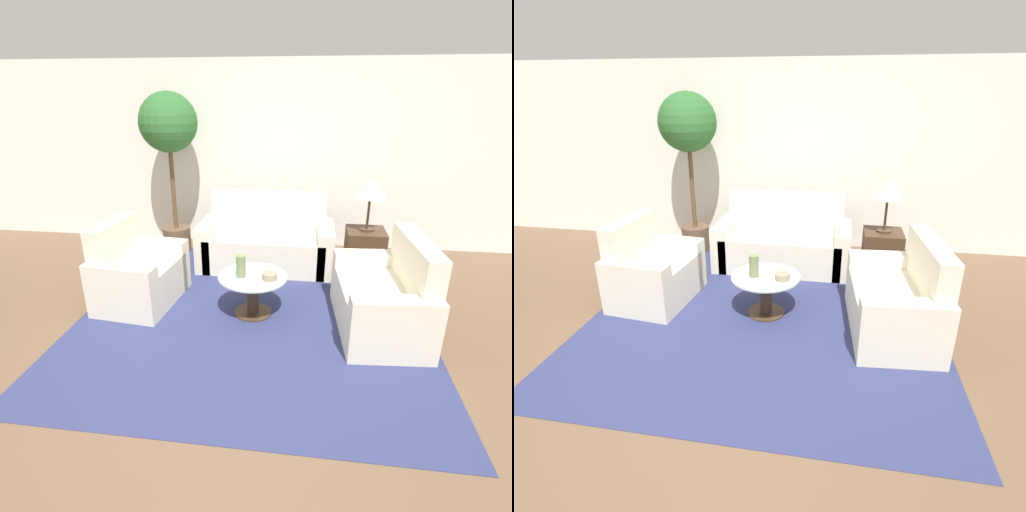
{
  "view_description": "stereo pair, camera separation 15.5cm",
  "coord_description": "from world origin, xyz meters",
  "views": [
    {
      "loc": [
        0.65,
        -2.84,
        2.16
      ],
      "look_at": [
        0.13,
        1.04,
        0.55
      ],
      "focal_mm": 28.0,
      "sensor_mm": 36.0,
      "label": 1
    },
    {
      "loc": [
        0.81,
        -2.82,
        2.16
      ],
      "look_at": [
        0.13,
        1.04,
        0.55
      ],
      "focal_mm": 28.0,
      "sensor_mm": 36.0,
      "label": 2
    }
  ],
  "objects": [
    {
      "name": "coffee_table",
      "position": [
        0.13,
        0.79,
        0.28
      ],
      "size": [
        0.71,
        0.71,
        0.43
      ],
      "color": "#422D1E",
      "rests_on": "ground_plane"
    },
    {
      "name": "armchair",
      "position": [
        -1.18,
        0.91,
        0.3
      ],
      "size": [
        0.83,
        1.06,
        0.91
      ],
      "rotation": [
        0.0,
        0.0,
        1.47
      ],
      "color": "beige",
      "rests_on": "ground_plane"
    },
    {
      "name": "loveseat",
      "position": [
        1.45,
        0.7,
        0.3
      ],
      "size": [
        0.86,
        1.3,
        0.92
      ],
      "rotation": [
        0.0,
        0.0,
        -1.49
      ],
      "color": "beige",
      "rests_on": "ground_plane"
    },
    {
      "name": "side_table",
      "position": [
        1.38,
        1.93,
        0.3
      ],
      "size": [
        0.46,
        0.46,
        0.6
      ],
      "color": "#422D1E",
      "rests_on": "ground_plane"
    },
    {
      "name": "sofa_main",
      "position": [
        0.13,
        2.11,
        0.3
      ],
      "size": [
        1.73,
        0.8,
        0.94
      ],
      "color": "beige",
      "rests_on": "ground_plane"
    },
    {
      "name": "table_lamp",
      "position": [
        1.38,
        1.93,
        1.1
      ],
      "size": [
        0.38,
        0.38,
        0.63
      ],
      "color": "#422D1E",
      "rests_on": "side_table"
    },
    {
      "name": "bowl",
      "position": [
        0.31,
        0.73,
        0.47
      ],
      "size": [
        0.15,
        0.15,
        0.07
      ],
      "color": "gray",
      "rests_on": "coffee_table"
    },
    {
      "name": "potted_plant",
      "position": [
        -1.22,
        2.43,
        1.62
      ],
      "size": [
        0.77,
        0.77,
        2.19
      ],
      "color": "brown",
      "rests_on": "ground_plane"
    },
    {
      "name": "wall_back",
      "position": [
        0.0,
        2.99,
        1.3
      ],
      "size": [
        10.0,
        0.06,
        2.6
      ],
      "color": "white",
      "rests_on": "ground_plane"
    },
    {
      "name": "ground_plane",
      "position": [
        0.0,
        0.0,
        0.0
      ],
      "size": [
        14.0,
        14.0,
        0.0
      ],
      "primitive_type": "plane",
      "color": "brown"
    },
    {
      "name": "vase",
      "position": [
        0.02,
        0.76,
        0.55
      ],
      "size": [
        0.1,
        0.1,
        0.23
      ],
      "color": "#6B7A4C",
      "rests_on": "coffee_table"
    },
    {
      "name": "rug",
      "position": [
        0.13,
        0.79,
        0.0
      ],
      "size": [
        3.5,
        3.47,
        0.01
      ],
      "color": "navy",
      "rests_on": "ground_plane"
    }
  ]
}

